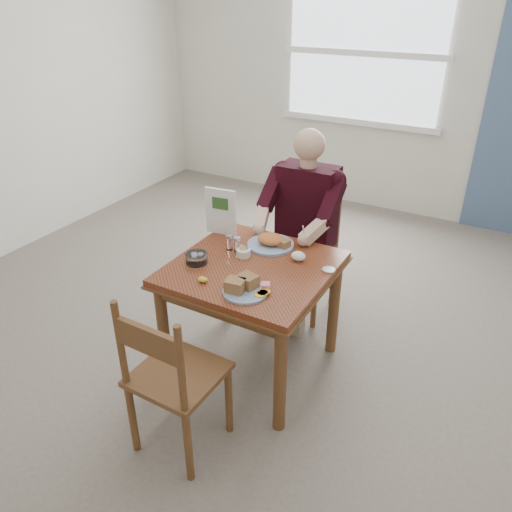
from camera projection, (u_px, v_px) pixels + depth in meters
The scene contains 16 objects.
floor at pixel (253, 364), 3.29m from camera, with size 6.00×6.00×0.00m, color #675953.
wall_back at pixel (402, 77), 4.92m from camera, with size 5.50×5.50×0.00m, color beige.
lemon_wedge at pixel (203, 280), 2.76m from camera, with size 0.06×0.04×0.03m, color gold.
napkin at pixel (298, 256), 2.97m from camera, with size 0.09×0.07×0.06m, color white.
metal_dish at pixel (329, 270), 2.87m from camera, with size 0.08×0.08×0.01m, color silver.
window at pixel (364, 53), 4.97m from camera, with size 1.72×0.04×1.42m.
table at pixel (252, 281), 2.98m from camera, with size 0.92×0.92×0.75m.
chair_far at pixel (306, 250), 3.67m from camera, with size 0.42×0.42×0.95m.
chair_near at pixel (172, 378), 2.48m from camera, with size 0.43×0.43×0.95m.
diner at pixel (303, 213), 3.44m from camera, with size 0.53×0.56×1.39m.
near_plate at pixel (244, 287), 2.66m from camera, with size 0.26×0.25×0.08m.
far_plate at pixel (272, 242), 3.13m from camera, with size 0.35×0.35×0.08m.
caddy at pixel (244, 253), 3.02m from camera, with size 0.11×0.11×0.07m.
shakers at pixel (233, 243), 3.07m from camera, with size 0.10×0.05×0.10m.
creamer at pixel (197, 258), 2.94m from camera, with size 0.13×0.13×0.06m.
menu at pixel (221, 211), 3.23m from camera, with size 0.21×0.04×0.31m.
Camera 1 is at (1.26, -2.21, 2.20)m, focal length 35.00 mm.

